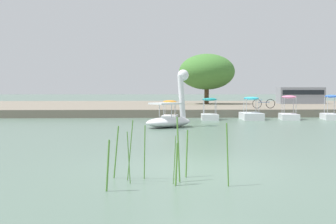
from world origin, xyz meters
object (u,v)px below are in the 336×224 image
at_px(pedal_boat_blue, 331,113).
at_px(tree_broadleaf_behind_dock, 207,72).
at_px(pedal_boat_cyan, 251,113).
at_px(parked_van, 300,95).
at_px(pedal_boat_pink, 289,113).
at_px(bicycle_parked, 264,104).
at_px(pedal_boat_teal, 210,113).
at_px(swan_boat, 171,114).
at_px(pedal_boat_orange, 170,113).

height_order(pedal_boat_blue, tree_broadleaf_behind_dock, tree_broadleaf_behind_dock).
height_order(pedal_boat_cyan, parked_van, parked_van).
xyz_separation_m(pedal_boat_cyan, pedal_boat_pink, (2.47, -0.13, 0.06)).
xyz_separation_m(bicycle_parked, parked_van, (7.09, 11.06, 0.56)).
height_order(pedal_boat_cyan, tree_broadleaf_behind_dock, tree_broadleaf_behind_dock).
bearing_deg(parked_van, pedal_boat_blue, -104.02).
bearing_deg(pedal_boat_cyan, parked_van, 58.80).
bearing_deg(pedal_boat_cyan, bicycle_parked, 63.18).
bearing_deg(pedal_boat_blue, bicycle_parked, 129.68).
distance_m(pedal_boat_teal, pedal_boat_blue, 8.01).
bearing_deg(swan_boat, bicycle_parked, 50.59).
height_order(pedal_boat_cyan, pedal_boat_pink, pedal_boat_pink).
distance_m(tree_broadleaf_behind_dock, parked_van, 10.23).
bearing_deg(parked_van, swan_boat, -125.84).
distance_m(pedal_boat_orange, bicycle_parked, 8.37).
bearing_deg(pedal_boat_pink, pedal_boat_blue, -0.58).
bearing_deg(tree_broadleaf_behind_dock, pedal_boat_teal, -97.21).
distance_m(pedal_boat_blue, tree_broadleaf_behind_dock, 16.30).
bearing_deg(pedal_boat_blue, pedal_boat_cyan, 178.23).
xyz_separation_m(pedal_boat_cyan, bicycle_parked, (1.94, 3.84, 0.52)).
distance_m(pedal_boat_pink, pedal_boat_blue, 2.80).
bearing_deg(parked_van, pedal_boat_pink, -113.57).
relative_size(pedal_boat_orange, parked_van, 0.41).
distance_m(swan_boat, bicycle_parked, 11.79).
distance_m(pedal_boat_cyan, pedal_boat_pink, 2.47).
relative_size(swan_boat, tree_broadleaf_behind_dock, 0.37).
xyz_separation_m(pedal_boat_orange, pedal_boat_blue, (10.65, 0.02, 0.01)).
distance_m(swan_boat, parked_van, 24.90).
height_order(pedal_boat_orange, pedal_boat_teal, pedal_boat_teal).
distance_m(pedal_boat_orange, pedal_boat_blue, 10.65).
xyz_separation_m(pedal_boat_orange, bicycle_parked, (7.33, 4.02, 0.50)).
bearing_deg(pedal_boat_teal, pedal_boat_pink, -1.85).
height_order(pedal_boat_orange, tree_broadleaf_behind_dock, tree_broadleaf_behind_dock).
distance_m(pedal_boat_orange, pedal_boat_pink, 7.85).
bearing_deg(pedal_boat_blue, pedal_boat_pink, 179.42).
height_order(pedal_boat_cyan, bicycle_parked, pedal_boat_cyan).
relative_size(pedal_boat_orange, bicycle_parked, 1.11).
relative_size(pedal_boat_teal, tree_broadleaf_behind_dock, 0.24).
bearing_deg(pedal_boat_orange, swan_boat, -91.79).
bearing_deg(tree_broadleaf_behind_dock, pedal_boat_pink, -77.02).
distance_m(pedal_boat_blue, bicycle_parked, 5.23).
distance_m(bicycle_parked, parked_van, 13.15).
bearing_deg(bicycle_parked, pedal_boat_teal, -140.93).
distance_m(pedal_boat_orange, parked_van, 20.89).
relative_size(pedal_boat_cyan, tree_broadleaf_behind_dock, 0.29).
bearing_deg(tree_broadleaf_behind_dock, swan_boat, -103.16).
xyz_separation_m(pedal_boat_teal, bicycle_parked, (4.69, 3.81, 0.50)).
height_order(tree_broadleaf_behind_dock, parked_van, tree_broadleaf_behind_dock).
xyz_separation_m(pedal_boat_cyan, pedal_boat_blue, (5.26, -0.16, 0.02)).
relative_size(swan_boat, parked_van, 0.63).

